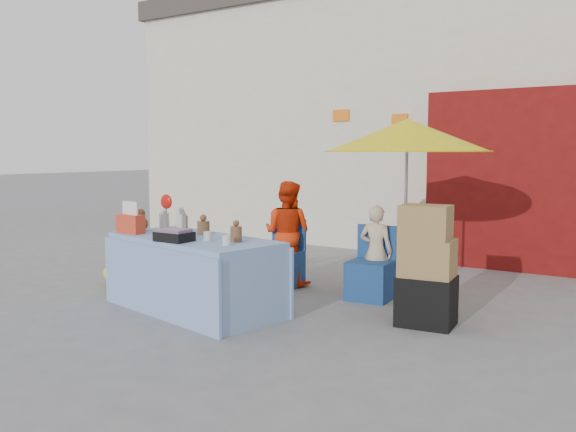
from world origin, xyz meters
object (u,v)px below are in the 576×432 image
Objects in this scene: vendor_orange at (287,233)px; box_stack at (427,270)px; chair_right at (370,278)px; market_table at (193,273)px; umbrella at (407,136)px; vendor_beige at (376,251)px; chair_left at (281,266)px.

box_stack is at bearing 154.00° from vendor_orange.
chair_right is at bearing 143.72° from box_stack.
market_table is 1.66m from vendor_orange.
vendor_beige is at bearing -153.43° from umbrella.
chair_left is 0.71× the size of box_stack.
chair_right is 0.63× the size of vendor_orange.
vendor_orange is at bearing -174.47° from umbrella.
box_stack is at bearing -41.73° from chair_right.
umbrella is at bearing 4.92° from chair_left.
chair_right is at bearing -5.46° from chair_left.
vendor_beige is (1.25, 0.00, -0.12)m from vendor_orange.
vendor_orange reaches higher than box_stack.
umbrella is 1.77m from box_stack.
box_stack is at bearing -22.83° from chair_left.
chair_left is 1.00× the size of chair_right.
umbrella reaches higher than market_table.
market_table reaches higher than chair_left.
vendor_orange is at bearing 83.90° from chair_left.
vendor_orange is 1.23× the size of vendor_beige.
chair_left is at bearing 96.40° from market_table.
vendor_beige is at bearing 61.29° from market_table.
vendor_orange is at bearing -5.46° from vendor_beige.
box_stack is (2.18, -0.68, 0.30)m from chair_left.
umbrella is (0.30, 0.15, 1.35)m from vendor_beige.
market_table is at bearing 79.48° from vendor_orange.
chair_right is 1.19m from box_stack.
market_table is at bearing -100.92° from chair_left.
market_table reaches higher than box_stack.
box_stack is (2.18, -0.82, -0.12)m from vendor_orange.
vendor_orange is 2.33m from box_stack.
vendor_beige is at bearing 138.65° from box_stack.
umbrella reaches higher than chair_right.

